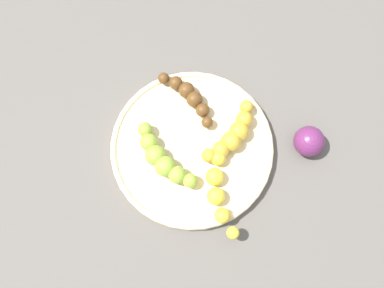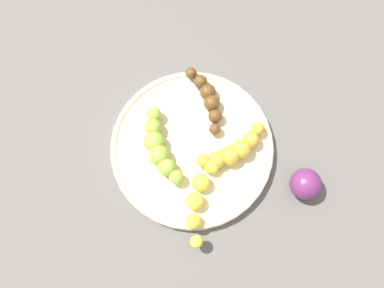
{
  "view_description": "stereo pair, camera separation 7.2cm",
  "coord_description": "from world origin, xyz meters",
  "px_view_note": "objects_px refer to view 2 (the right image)",
  "views": [
    {
      "loc": [
        0.01,
        -0.19,
        0.73
      ],
      "look_at": [
        0.0,
        0.0,
        0.04
      ],
      "focal_mm": 41.0,
      "sensor_mm": 36.0,
      "label": 1
    },
    {
      "loc": [
        0.08,
        -0.17,
        0.73
      ],
      "look_at": [
        0.0,
        0.0,
        0.04
      ],
      "focal_mm": 41.0,
      "sensor_mm": 36.0,
      "label": 2
    }
  ],
  "objects_px": {
    "plum_purple": "(306,184)",
    "banana_green": "(159,147)",
    "fruit_bowl": "(192,148)",
    "banana_overripe": "(208,99)",
    "banana_spotted": "(234,150)",
    "banana_yellow": "(202,193)"
  },
  "relations": [
    {
      "from": "banana_yellow",
      "to": "banana_spotted",
      "type": "distance_m",
      "value": 0.09
    },
    {
      "from": "fruit_bowl",
      "to": "banana_yellow",
      "type": "distance_m",
      "value": 0.08
    },
    {
      "from": "fruit_bowl",
      "to": "banana_green",
      "type": "distance_m",
      "value": 0.06
    },
    {
      "from": "banana_yellow",
      "to": "plum_purple",
      "type": "height_order",
      "value": "plum_purple"
    },
    {
      "from": "banana_overripe",
      "to": "banana_spotted",
      "type": "bearing_deg",
      "value": -86.67
    },
    {
      "from": "banana_green",
      "to": "banana_spotted",
      "type": "distance_m",
      "value": 0.12
    },
    {
      "from": "banana_spotted",
      "to": "banana_overripe",
      "type": "height_order",
      "value": "banana_spotted"
    },
    {
      "from": "banana_spotted",
      "to": "banana_overripe",
      "type": "bearing_deg",
      "value": 173.71
    },
    {
      "from": "banana_green",
      "to": "plum_purple",
      "type": "distance_m",
      "value": 0.25
    },
    {
      "from": "plum_purple",
      "to": "banana_green",
      "type": "bearing_deg",
      "value": -169.21
    },
    {
      "from": "banana_green",
      "to": "plum_purple",
      "type": "xyz_separation_m",
      "value": [
        0.24,
        0.05,
        -0.01
      ]
    },
    {
      "from": "fruit_bowl",
      "to": "plum_purple",
      "type": "height_order",
      "value": "plum_purple"
    },
    {
      "from": "banana_overripe",
      "to": "plum_purple",
      "type": "bearing_deg",
      "value": -64.26
    },
    {
      "from": "fruit_bowl",
      "to": "banana_yellow",
      "type": "xyz_separation_m",
      "value": [
        0.05,
        -0.07,
        0.02
      ]
    },
    {
      "from": "fruit_bowl",
      "to": "plum_purple",
      "type": "bearing_deg",
      "value": 5.42
    },
    {
      "from": "banana_overripe",
      "to": "plum_purple",
      "type": "relative_size",
      "value": 1.89
    },
    {
      "from": "banana_yellow",
      "to": "banana_green",
      "type": "bearing_deg",
      "value": -28.68
    },
    {
      "from": "fruit_bowl",
      "to": "banana_overripe",
      "type": "xyz_separation_m",
      "value": [
        -0.01,
        0.09,
        0.02
      ]
    },
    {
      "from": "banana_green",
      "to": "banana_spotted",
      "type": "bearing_deg",
      "value": 158.33
    },
    {
      "from": "fruit_bowl",
      "to": "banana_overripe",
      "type": "bearing_deg",
      "value": 95.99
    },
    {
      "from": "banana_green",
      "to": "fruit_bowl",
      "type": "bearing_deg",
      "value": 165.94
    },
    {
      "from": "fruit_bowl",
      "to": "banana_yellow",
      "type": "height_order",
      "value": "banana_yellow"
    }
  ]
}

